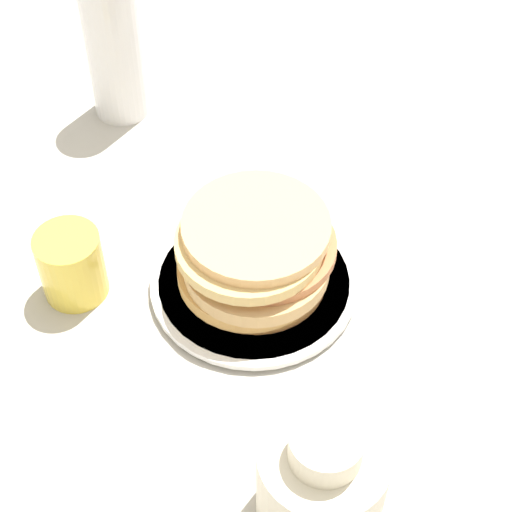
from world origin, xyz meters
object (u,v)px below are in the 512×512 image
object	(u,v)px
cream_jug	(321,482)
water_bottle_near	(114,47)
plate	(256,284)
pancake_stack	(255,255)
juice_glass	(72,265)

from	to	relation	value
cream_jug	water_bottle_near	xyz separation A→B (m)	(-0.35, -0.51, 0.04)
plate	water_bottle_near	size ratio (longest dim) A/B	1.08
plate	pancake_stack	size ratio (longest dim) A/B	1.36
water_bottle_near	juice_glass	bearing A→B (deg)	29.81
juice_glass	cream_jug	bearing A→B (deg)	77.85
cream_jug	water_bottle_near	distance (m)	0.62
plate	cream_jug	distance (m)	0.27
plate	cream_jug	bearing A→B (deg)	45.53
plate	water_bottle_near	xyz separation A→B (m)	(-0.16, -0.32, 0.09)
pancake_stack	cream_jug	bearing A→B (deg)	45.77
pancake_stack	juice_glass	size ratio (longest dim) A/B	2.05
pancake_stack	juice_glass	world-z (taller)	pancake_stack
pancake_stack	juice_glass	bearing A→B (deg)	-56.28
juice_glass	water_bottle_near	size ratio (longest dim) A/B	0.39
pancake_stack	water_bottle_near	xyz separation A→B (m)	(-0.16, -0.32, 0.04)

